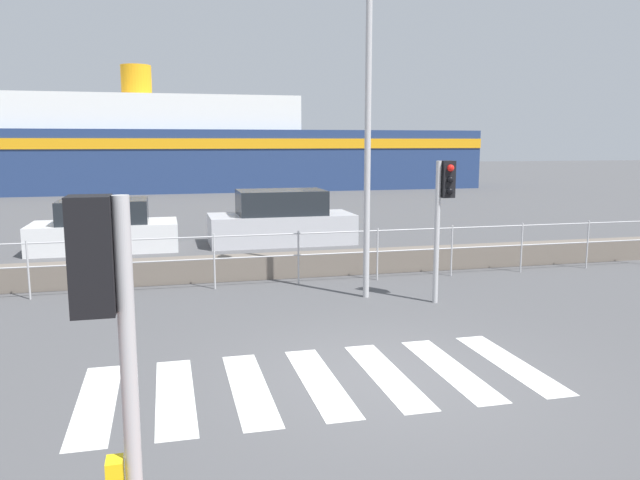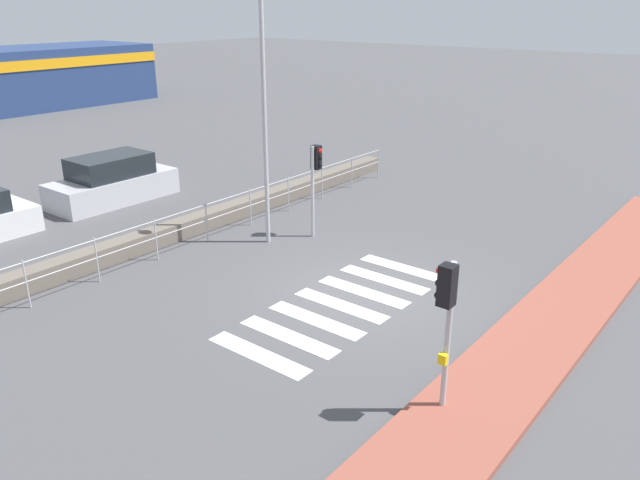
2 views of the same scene
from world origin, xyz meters
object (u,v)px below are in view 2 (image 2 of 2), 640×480
Objects in this scene: streetlamp at (270,94)px; parked_car_silver at (112,182)px; traffic_light_near at (446,308)px; traffic_light_far at (315,170)px.

streetlamp is 1.61× the size of parked_car_silver.
parked_car_silver is at bearing 93.35° from streetlamp.
traffic_light_near is 15.06m from parked_car_silver.
streetlamp reaches higher than traffic_light_near.
parked_car_silver is (-1.66, 7.60, -1.29)m from traffic_light_far.
traffic_light_near reaches higher than traffic_light_far.
traffic_light_near is 8.77m from traffic_light_far.
traffic_light_near reaches higher than parked_car_silver.
parked_car_silver is (3.70, 14.54, -1.29)m from traffic_light_near.
traffic_light_near is at bearing -127.69° from traffic_light_far.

